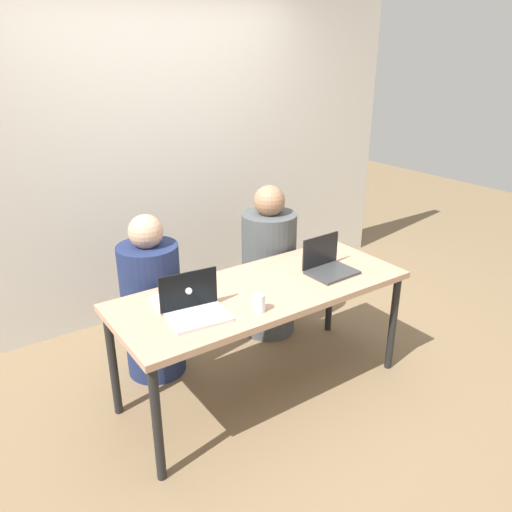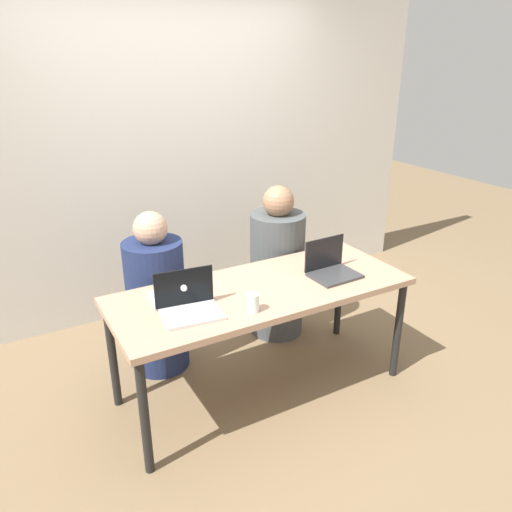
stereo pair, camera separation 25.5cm
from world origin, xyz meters
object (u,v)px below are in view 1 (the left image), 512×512
at_px(laptop_front_left, 195,307).
at_px(laptop_back_left, 184,296).
at_px(laptop_front_right, 328,265).
at_px(person_on_right, 269,269).
at_px(water_glass_left, 259,304).
at_px(person_on_left, 152,305).

relative_size(laptop_front_left, laptop_back_left, 0.97).
bearing_deg(laptop_front_right, person_on_right, 88.05).
distance_m(laptop_back_left, water_glass_left, 0.43).
bearing_deg(laptop_front_right, water_glass_left, -166.89).
distance_m(laptop_front_right, laptop_back_left, 0.97).
xyz_separation_m(person_on_right, water_glass_left, (-0.67, -0.82, 0.26)).
relative_size(laptop_front_right, laptop_back_left, 0.87).
height_order(laptop_front_left, laptop_front_right, laptop_front_left).
height_order(person_on_left, laptop_back_left, person_on_left).
xyz_separation_m(person_on_right, laptop_front_right, (0.00, -0.64, 0.27)).
bearing_deg(laptop_front_left, water_glass_left, -20.34).
height_order(person_on_left, laptop_front_right, person_on_left).
bearing_deg(laptop_front_left, person_on_right, 41.05).
bearing_deg(person_on_right, laptop_front_right, 86.22).
xyz_separation_m(laptop_front_right, laptop_back_left, (-0.96, 0.13, -0.00)).
relative_size(person_on_right, laptop_front_left, 3.43).
bearing_deg(laptop_front_right, laptop_back_left, 170.38).
xyz_separation_m(person_on_left, water_glass_left, (0.29, -0.82, 0.28)).
distance_m(person_on_right, laptop_back_left, 1.12).
bearing_deg(laptop_front_left, laptop_back_left, 93.09).
xyz_separation_m(person_on_right, laptop_front_left, (-0.97, -0.66, 0.27)).
relative_size(person_on_left, water_glass_left, 10.82).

